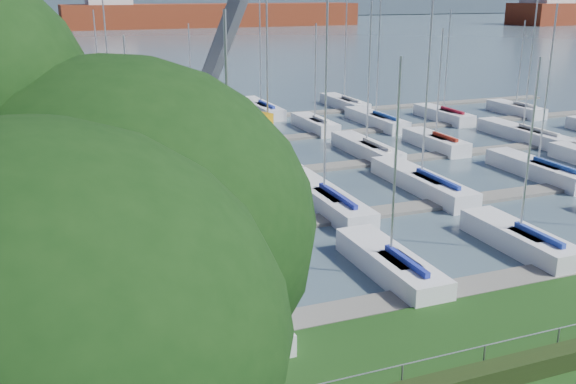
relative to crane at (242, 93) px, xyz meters
name	(u,v)px	position (x,y,z in m)	size (l,w,h in m)	color
water	(58,24)	(-2.55, 232.96, -5.73)	(800.00, 540.00, 0.20)	#4A5E6C
fence	(431,358)	(-2.55, -27.04, -4.13)	(0.04, 0.04, 80.00)	gray
foothill	(50,3)	(-2.55, 302.96, 0.67)	(900.00, 80.00, 12.00)	#3F4E5C
docks	(212,179)	(-2.55, -1.04, -5.55)	(90.00, 41.60, 0.25)	slate
crane	(242,93)	(0.00, 0.00, 0.00)	(7.94, 12.83, 22.35)	slate
cargo_ship_mid	(203,16)	(44.22, 186.72, -1.83)	(104.20, 18.92, 21.50)	maroon
sailboat_fleet	(183,90)	(-3.64, 1.77, 0.13)	(75.05, 49.81, 13.43)	#1B3B97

